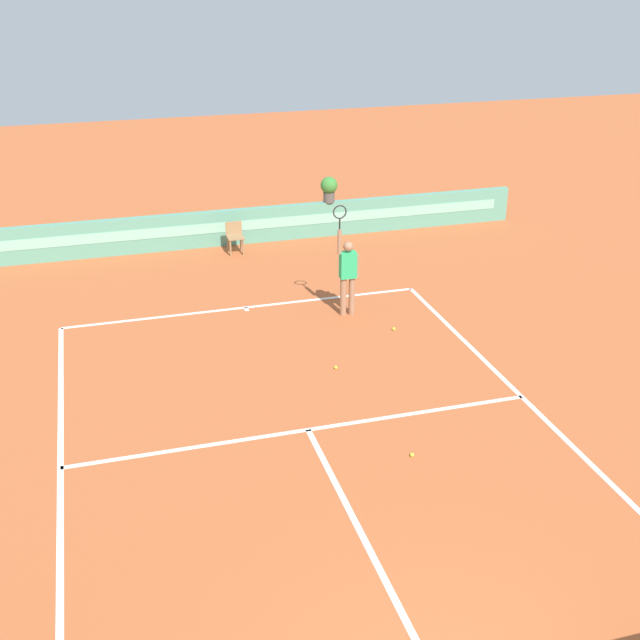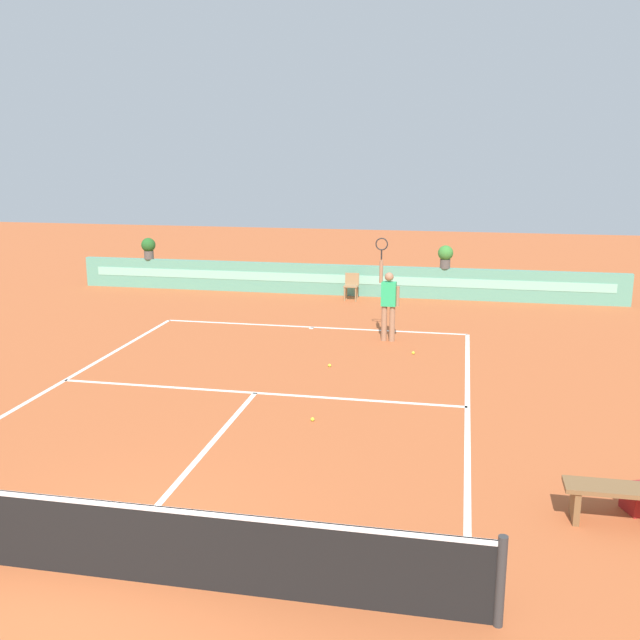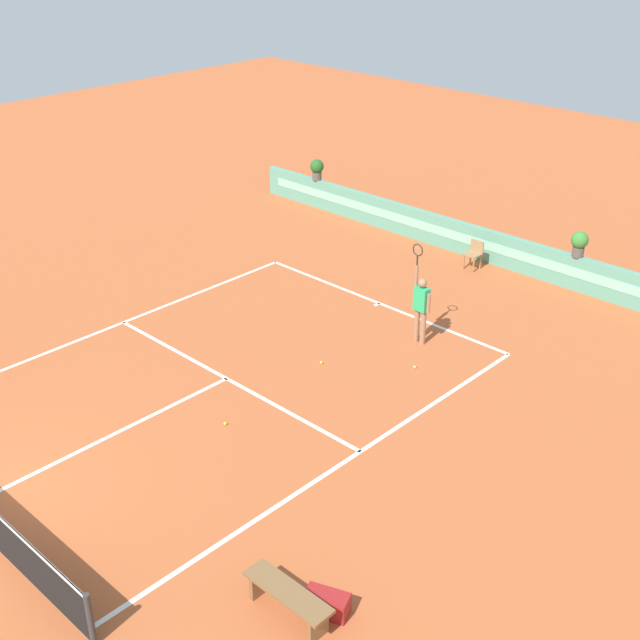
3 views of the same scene
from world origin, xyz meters
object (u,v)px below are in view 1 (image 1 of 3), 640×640
tennis_ball_near_baseline (412,455)px  potted_plant_right (329,188)px  ball_kid_chair (235,236)px  tennis_ball_mid_court (336,367)px  tennis_player (348,271)px  tennis_ball_by_sideline (394,329)px

tennis_ball_near_baseline → potted_plant_right: bearing=80.2°
ball_kid_chair → tennis_ball_near_baseline: ball_kid_chair is taller
ball_kid_chair → tennis_ball_mid_court: 7.29m
ball_kid_chair → tennis_ball_mid_court: size_ratio=12.50×
tennis_player → tennis_ball_near_baseline: bearing=-97.2°
ball_kid_chair → tennis_ball_near_baseline: 10.57m
tennis_ball_mid_court → tennis_player: bearing=67.4°
tennis_player → potted_plant_right: (1.22, 5.52, 0.36)m
tennis_ball_near_baseline → tennis_ball_mid_court: size_ratio=1.00×
potted_plant_right → ball_kid_chair: bearing=-165.8°
potted_plant_right → tennis_player: bearing=-102.5°
tennis_player → tennis_ball_near_baseline: tennis_player is taller
tennis_ball_by_sideline → potted_plant_right: 6.77m
tennis_ball_mid_court → potted_plant_right: 8.40m
ball_kid_chair → tennis_ball_by_sideline: size_ratio=12.50×
tennis_player → tennis_ball_mid_court: size_ratio=38.01×
ball_kid_chair → tennis_ball_near_baseline: size_ratio=12.50×
tennis_player → tennis_ball_by_sideline: bearing=-56.5°
ball_kid_chair → tennis_ball_by_sideline: 6.36m
tennis_ball_near_baseline → tennis_ball_by_sideline: (1.44, 4.64, 0.00)m
ball_kid_chair → potted_plant_right: (2.88, 0.73, 0.93)m
tennis_ball_mid_court → potted_plant_right: size_ratio=0.09×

